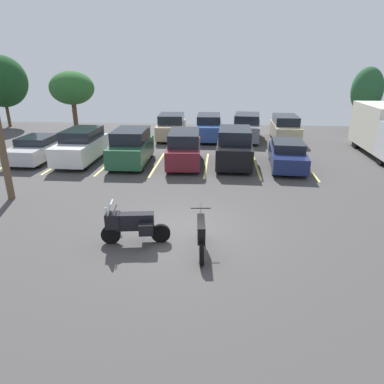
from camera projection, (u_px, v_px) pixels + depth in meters
The scene contains 17 objects.
ground at pixel (183, 233), 11.91m from camera, with size 44.00×44.00×0.10m, color #423F3F.
motorcycle_touring at pixel (132, 224), 10.93m from camera, with size 2.19×0.91×1.43m.
motorcycle_second at pixel (201, 234), 10.48m from camera, with size 0.62×2.09×1.26m.
parking_stripes at pixel (157, 164), 19.81m from camera, with size 16.88×5.11×0.01m.
car_silver at pixel (37, 149), 20.29m from camera, with size 1.93×4.27×1.40m.
car_white at pixel (81, 146), 20.00m from camera, with size 1.86×4.55×1.84m.
car_green at pixel (131, 147), 19.52m from camera, with size 2.01×4.25×1.94m.
car_maroon at pixel (184, 148), 19.41m from camera, with size 2.03×4.48×1.86m.
car_black at pixel (234, 147), 19.44m from camera, with size 2.02×4.52×1.98m.
car_navy at pixel (287, 155), 18.93m from camera, with size 2.07×4.55×1.43m.
car_far_tan at pixel (171, 127), 26.09m from camera, with size 2.11×4.36×1.81m.
car_far_blue at pixel (209, 127), 25.88m from camera, with size 1.89×4.47×1.79m.
car_far_grey at pixel (247, 127), 25.69m from camera, with size 2.34×4.77×1.86m.
car_far_champagne at pixel (285, 128), 25.41m from camera, with size 1.89×4.38×1.82m.
tree_left at pixel (367, 91), 27.94m from camera, with size 2.43×2.43×5.13m.
tree_far_right at pixel (2, 81), 30.01m from camera, with size 4.15×4.15×6.05m.
tree_right at pixel (72, 88), 27.14m from camera, with size 3.40×3.40×4.82m.
Camera 1 is at (1.18, -10.61, 5.42)m, focal length 32.59 mm.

